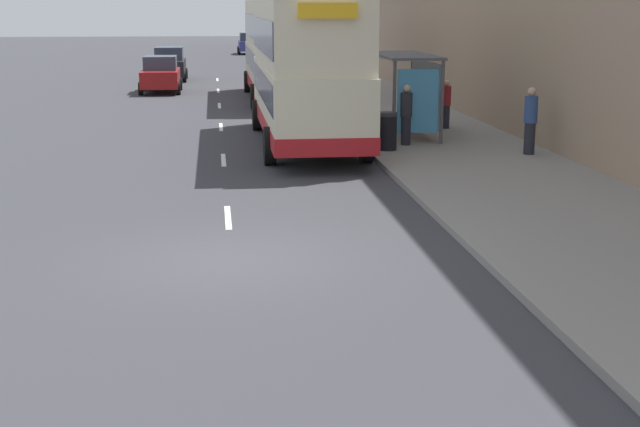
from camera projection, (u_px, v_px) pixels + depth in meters
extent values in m
plane|color=#38383D|center=(231.00, 259.00, 14.63)|extent=(220.00, 220.00, 0.00)
cube|color=gray|center=(328.00, 75.00, 52.58)|extent=(5.00, 93.00, 0.14)
cube|color=silver|center=(228.00, 217.00, 17.48)|extent=(0.12, 2.00, 0.01)
cube|color=silver|center=(224.00, 160.00, 23.99)|extent=(0.12, 2.00, 0.01)
cube|color=silver|center=(221.00, 127.00, 30.49)|extent=(0.12, 2.00, 0.01)
cube|color=silver|center=(219.00, 106.00, 37.00)|extent=(0.12, 2.00, 0.01)
cube|color=silver|center=(218.00, 91.00, 43.50)|extent=(0.12, 2.00, 0.01)
cube|color=silver|center=(217.00, 80.00, 50.01)|extent=(0.12, 2.00, 0.01)
cube|color=#4C4C51|center=(404.00, 55.00, 27.15)|extent=(1.60, 4.20, 0.08)
cylinder|color=#4C4C51|center=(394.00, 103.00, 25.41)|extent=(0.10, 0.10, 2.40)
cylinder|color=#4C4C51|center=(370.00, 90.00, 29.28)|extent=(0.10, 0.10, 2.40)
cylinder|color=#4C4C51|center=(442.00, 103.00, 25.57)|extent=(0.10, 0.10, 2.40)
cylinder|color=#4C4C51|center=(412.00, 90.00, 29.44)|extent=(0.10, 0.10, 2.40)
cube|color=#99A8B2|center=(425.00, 92.00, 27.48)|extent=(0.04, 3.68, 1.92)
cube|color=#3F8CBF|center=(418.00, 101.00, 25.54)|extent=(1.19, 0.10, 1.82)
cube|color=maroon|center=(411.00, 120.00, 27.63)|extent=(0.36, 2.80, 0.08)
cube|color=beige|center=(306.00, 97.00, 26.25)|extent=(2.55, 10.33, 1.85)
cube|color=beige|center=(305.00, 32.00, 25.81)|extent=(2.50, 10.02, 1.95)
cube|color=#B2191E|center=(306.00, 121.00, 26.41)|extent=(2.58, 10.38, 0.45)
cube|color=#2D3847|center=(306.00, 85.00, 26.16)|extent=(2.58, 9.71, 0.81)
cube|color=#2D3847|center=(305.00, 35.00, 25.84)|extent=(2.55, 9.71, 0.94)
cube|color=yellow|center=(328.00, 11.00, 20.70)|extent=(1.40, 0.08, 0.36)
cylinder|color=black|center=(257.00, 115.00, 29.71)|extent=(0.30, 1.00, 1.00)
cylinder|color=black|center=(333.00, 114.00, 30.00)|extent=(0.30, 1.00, 1.00)
cylinder|color=black|center=(270.00, 146.00, 23.22)|extent=(0.30, 1.00, 1.00)
cylinder|color=black|center=(366.00, 144.00, 23.51)|extent=(0.30, 1.00, 1.00)
cube|color=beige|center=(279.00, 67.00, 39.04)|extent=(2.55, 11.15, 1.85)
cube|color=beige|center=(279.00, 23.00, 38.61)|extent=(2.50, 10.82, 1.95)
cube|color=#B2191E|center=(280.00, 83.00, 39.20)|extent=(2.58, 11.21, 0.45)
cube|color=#2D3847|center=(279.00, 59.00, 38.96)|extent=(2.58, 10.48, 0.81)
cube|color=#2D3847|center=(279.00, 25.00, 38.63)|extent=(2.55, 10.48, 0.94)
cube|color=yellow|center=(290.00, 9.00, 33.10)|extent=(1.40, 0.08, 0.36)
cylinder|color=black|center=(247.00, 82.00, 42.77)|extent=(0.30, 1.00, 1.00)
cylinder|color=black|center=(300.00, 81.00, 43.07)|extent=(0.30, 1.00, 1.00)
cylinder|color=black|center=(254.00, 96.00, 35.77)|extent=(0.30, 1.00, 1.00)
cylinder|color=black|center=(317.00, 96.00, 36.06)|extent=(0.30, 1.00, 1.00)
cube|color=maroon|center=(161.00, 78.00, 42.45)|extent=(1.73, 3.81, 0.78)
cube|color=#2D3847|center=(160.00, 63.00, 42.47)|extent=(1.52, 1.83, 0.64)
cylinder|color=black|center=(178.00, 88.00, 41.49)|extent=(0.20, 0.60, 0.60)
cylinder|color=black|center=(141.00, 89.00, 41.30)|extent=(0.20, 0.60, 0.60)
cylinder|color=black|center=(180.00, 84.00, 43.78)|extent=(0.20, 0.60, 0.60)
cylinder|color=black|center=(144.00, 84.00, 43.58)|extent=(0.20, 0.60, 0.60)
cube|color=black|center=(169.00, 67.00, 49.25)|extent=(1.70, 4.27, 0.84)
cube|color=#2D3847|center=(169.00, 53.00, 49.28)|extent=(1.50, 2.05, 0.69)
cylinder|color=black|center=(184.00, 77.00, 48.16)|extent=(0.20, 0.60, 0.60)
cylinder|color=black|center=(153.00, 77.00, 47.97)|extent=(0.20, 0.60, 0.60)
cylinder|color=black|center=(186.00, 73.00, 50.72)|extent=(0.20, 0.60, 0.60)
cylinder|color=black|center=(156.00, 74.00, 50.53)|extent=(0.20, 0.60, 0.60)
cube|color=navy|center=(249.00, 46.00, 76.29)|extent=(1.79, 3.81, 0.83)
cube|color=#2D3847|center=(249.00, 37.00, 75.94)|extent=(1.57, 1.83, 0.68)
cylinder|color=black|center=(238.00, 50.00, 77.42)|extent=(0.20, 0.60, 0.60)
cylinder|color=black|center=(259.00, 50.00, 77.63)|extent=(0.20, 0.60, 0.60)
cylinder|color=black|center=(239.00, 51.00, 75.14)|extent=(0.20, 0.60, 0.60)
cylinder|color=black|center=(260.00, 51.00, 75.35)|extent=(0.20, 0.60, 0.60)
cylinder|color=#23232D|center=(529.00, 138.00, 24.01)|extent=(0.29, 0.29, 0.86)
cylinder|color=navy|center=(531.00, 109.00, 23.83)|extent=(0.36, 0.36, 0.71)
sphere|color=tan|center=(532.00, 92.00, 23.72)|extent=(0.23, 0.23, 0.23)
cylinder|color=#23232D|center=(375.00, 107.00, 32.04)|extent=(0.26, 0.26, 0.76)
cylinder|color=#4C4C51|center=(376.00, 87.00, 31.88)|extent=(0.31, 0.31, 0.63)
sphere|color=tan|center=(376.00, 75.00, 31.79)|extent=(0.20, 0.20, 0.20)
cylinder|color=#23232D|center=(414.00, 114.00, 29.57)|extent=(0.27, 0.27, 0.79)
cylinder|color=#26262D|center=(414.00, 93.00, 29.40)|extent=(0.33, 0.33, 0.66)
sphere|color=tan|center=(415.00, 79.00, 29.30)|extent=(0.21, 0.21, 0.21)
cylinder|color=#23232D|center=(406.00, 131.00, 25.62)|extent=(0.28, 0.28, 0.82)
cylinder|color=#26262D|center=(406.00, 105.00, 25.45)|extent=(0.34, 0.34, 0.68)
sphere|color=tan|center=(407.00, 89.00, 25.34)|extent=(0.22, 0.22, 0.22)
cylinder|color=#23232D|center=(446.00, 117.00, 29.09)|extent=(0.26, 0.26, 0.75)
cylinder|color=maroon|center=(446.00, 96.00, 28.93)|extent=(0.31, 0.31, 0.63)
sphere|color=tan|center=(447.00, 83.00, 28.84)|extent=(0.20, 0.20, 0.20)
cylinder|color=black|center=(387.00, 133.00, 24.71)|extent=(0.52, 0.52, 0.95)
cylinder|color=#2D2D33|center=(388.00, 114.00, 24.59)|extent=(0.55, 0.55, 0.10)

